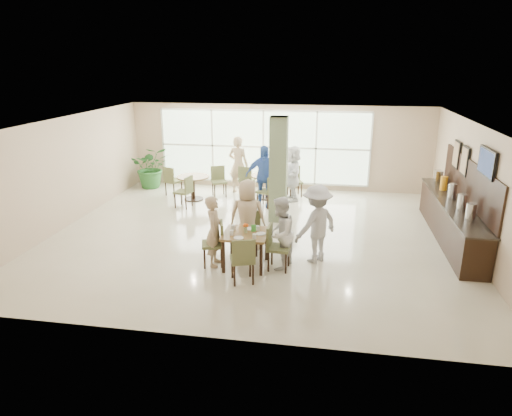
% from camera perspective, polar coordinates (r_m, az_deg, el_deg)
% --- Properties ---
extents(ground, '(10.00, 10.00, 0.00)m').
position_cam_1_polar(ground, '(11.42, 0.00, -3.37)').
color(ground, beige).
rests_on(ground, ground).
extents(room_shell, '(10.00, 10.00, 10.00)m').
position_cam_1_polar(room_shell, '(10.92, 0.00, 4.98)').
color(room_shell, white).
rests_on(room_shell, ground).
extents(window_bank, '(7.00, 0.04, 7.00)m').
position_cam_1_polar(window_bank, '(15.37, 0.91, 7.63)').
color(window_bank, silver).
rests_on(window_bank, ground).
extents(column, '(0.45, 0.45, 2.80)m').
position_cam_1_polar(column, '(12.09, 2.82, 4.77)').
color(column, '#62714E').
rests_on(column, ground).
extents(main_table, '(0.92, 0.92, 0.75)m').
position_cam_1_polar(main_table, '(9.50, -1.30, -3.67)').
color(main_table, brown).
rests_on(main_table, ground).
extents(round_table_left, '(1.02, 1.02, 0.75)m').
position_cam_1_polar(round_table_left, '(14.31, -7.87, 3.22)').
color(round_table_left, brown).
rests_on(round_table_left, ground).
extents(round_table_right, '(1.04, 1.04, 0.75)m').
position_cam_1_polar(round_table_right, '(14.32, 1.42, 3.42)').
color(round_table_right, brown).
rests_on(round_table_right, ground).
extents(chairs_main_table, '(1.92, 1.92, 0.95)m').
position_cam_1_polar(chairs_main_table, '(9.54, -1.28, -4.72)').
color(chairs_main_table, brown).
rests_on(chairs_main_table, ground).
extents(chairs_table_left, '(2.08, 1.88, 0.95)m').
position_cam_1_polar(chairs_table_left, '(14.35, -8.00, 2.92)').
color(chairs_table_left, brown).
rests_on(chairs_table_left, ground).
extents(chairs_table_right, '(2.09, 1.84, 0.95)m').
position_cam_1_polar(chairs_table_right, '(14.27, 1.65, 3.01)').
color(chairs_table_right, brown).
rests_on(chairs_table_right, ground).
extents(tabletop_clutter, '(0.76, 0.75, 0.21)m').
position_cam_1_polar(tabletop_clutter, '(9.42, -1.18, -2.83)').
color(tabletop_clutter, white).
rests_on(tabletop_clutter, main_table).
extents(buffet_counter, '(0.64, 4.70, 1.95)m').
position_cam_1_polar(buffet_counter, '(11.94, 23.28, -1.11)').
color(buffet_counter, black).
rests_on(buffet_counter, ground).
extents(wall_tv, '(0.06, 1.00, 0.58)m').
position_cam_1_polar(wall_tv, '(10.58, 26.91, 5.10)').
color(wall_tv, black).
rests_on(wall_tv, ground).
extents(framed_art_a, '(0.05, 0.55, 0.70)m').
position_cam_1_polar(framed_art_a, '(12.15, 24.64, 5.39)').
color(framed_art_a, black).
rests_on(framed_art_a, ground).
extents(framed_art_b, '(0.05, 0.55, 0.70)m').
position_cam_1_polar(framed_art_b, '(12.91, 23.78, 6.16)').
color(framed_art_b, black).
rests_on(framed_art_b, ground).
extents(potted_plant, '(1.66, 1.66, 1.42)m').
position_cam_1_polar(potted_plant, '(15.94, -12.96, 5.01)').
color(potted_plant, '#276228').
rests_on(potted_plant, ground).
extents(teen_left, '(0.40, 0.57, 1.51)m').
position_cam_1_polar(teen_left, '(9.57, -5.22, -2.90)').
color(teen_left, tan).
rests_on(teen_left, ground).
extents(teen_far, '(0.85, 0.50, 1.67)m').
position_cam_1_polar(teen_far, '(10.21, -1.07, -1.01)').
color(teen_far, tan).
rests_on(teen_far, ground).
extents(teen_right, '(0.72, 0.85, 1.54)m').
position_cam_1_polar(teen_right, '(9.40, 3.02, -3.18)').
color(teen_right, white).
rests_on(teen_right, ground).
extents(teen_standing, '(1.21, 1.23, 1.70)m').
position_cam_1_polar(teen_standing, '(9.76, 7.57, -1.98)').
color(teen_standing, '#B5B5B8').
rests_on(teen_standing, ground).
extents(adult_a, '(1.09, 0.64, 1.83)m').
position_cam_1_polar(adult_a, '(13.41, 0.96, 3.99)').
color(adult_a, '#3D65B9').
rests_on(adult_a, ground).
extents(adult_b, '(1.07, 1.70, 1.71)m').
position_cam_1_polar(adult_b, '(14.11, 4.58, 4.37)').
color(adult_b, white).
rests_on(adult_b, ground).
extents(adult_standing, '(0.77, 0.60, 1.87)m').
position_cam_1_polar(adult_standing, '(14.85, -2.23, 5.42)').
color(adult_standing, tan).
rests_on(adult_standing, ground).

